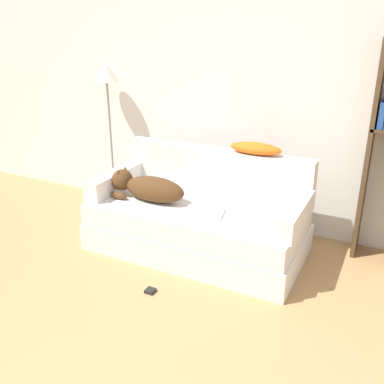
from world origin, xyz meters
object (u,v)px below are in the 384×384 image
(couch, at_px, (197,228))
(throw_pillow, at_px, (256,148))
(dog, at_px, (147,187))
(floor_lamp, at_px, (107,90))
(laptop, at_px, (205,212))
(power_adapter, at_px, (150,291))

(couch, xyz_separation_m, throw_pillow, (0.37, 0.39, 0.67))
(dog, height_order, floor_lamp, floor_lamp)
(laptop, bearing_deg, throw_pillow, 53.88)
(throw_pillow, bearing_deg, dog, -148.89)
(floor_lamp, height_order, power_adapter, floor_lamp)
(laptop, distance_m, floor_lamp, 1.78)
(floor_lamp, xyz_separation_m, power_adapter, (1.28, -1.31, -1.23))
(dog, height_order, throw_pillow, throw_pillow)
(throw_pillow, bearing_deg, power_adapter, -108.61)
(power_adapter, bearing_deg, couch, 88.56)
(dog, distance_m, floor_lamp, 1.29)
(couch, relative_size, floor_lamp, 1.22)
(dog, bearing_deg, laptop, -3.08)
(throw_pillow, distance_m, floor_lamp, 1.72)
(couch, height_order, laptop, laptop)
(couch, distance_m, dog, 0.56)
(dog, distance_m, laptop, 0.58)
(dog, xyz_separation_m, floor_lamp, (-0.86, 0.65, 0.70))
(couch, height_order, throw_pillow, throw_pillow)
(couch, relative_size, power_adapter, 26.36)
(couch, relative_size, laptop, 5.16)
(couch, bearing_deg, floor_lamp, 156.75)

